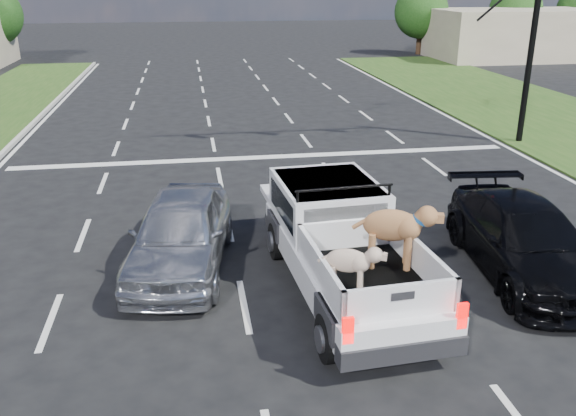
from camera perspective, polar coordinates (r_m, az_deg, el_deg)
name	(u,v)px	position (r m, az deg, el deg)	size (l,w,h in m)	color
ground	(335,298)	(11.90, 4.38, -8.42)	(160.00, 160.00, 0.00)	black
road_markings	(282,189)	(17.80, -0.53, 1.79)	(17.75, 60.00, 0.01)	silver
traffic_signal	(472,11)	(22.79, 16.82, 17.25)	(9.11, 0.31, 7.00)	black
building_right	(515,34)	(50.61, 20.47, 14.99)	(12.00, 7.00, 3.60)	tan
tree_far_d	(421,11)	(51.59, 12.36, 17.52)	(4.20, 4.20, 5.40)	#332114
tree_far_e	(515,11)	(54.98, 20.51, 16.91)	(4.20, 4.20, 5.40)	#332114
pickup_truck	(344,242)	(11.81, 5.28, -3.22)	(2.61, 5.81, 2.13)	black
silver_sedan	(180,233)	(12.93, -10.03, -2.28)	(1.89, 4.70, 1.60)	silver
black_coupe	(525,239)	(13.46, 21.28, -2.75)	(2.08, 5.12, 1.49)	black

